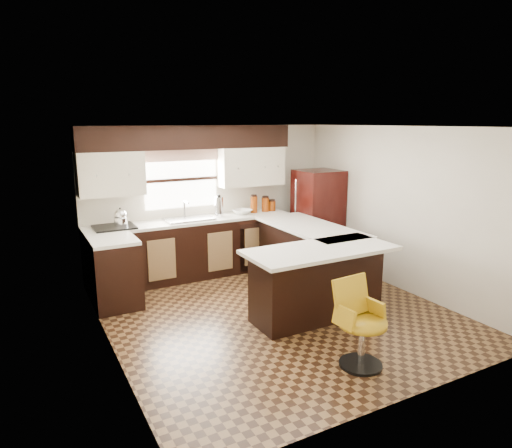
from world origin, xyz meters
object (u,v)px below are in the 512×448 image
peninsula_return (317,284)px  refrigerator (318,218)px  peninsula_long (307,258)px  bar_chair (363,325)px

peninsula_return → refrigerator: size_ratio=1.00×
peninsula_long → bar_chair: bearing=-110.6°
peninsula_long → peninsula_return: size_ratio=1.18×
peninsula_long → refrigerator: size_ratio=1.18×
peninsula_return → bar_chair: bar_chair is taller
bar_chair → peninsula_return: bearing=72.0°
refrigerator → bar_chair: bearing=-118.1°
refrigerator → bar_chair: (-1.65, -3.08, -0.37)m
peninsula_long → bar_chair: size_ratio=2.14×
peninsula_return → bar_chair: (-0.29, -1.21, 0.00)m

